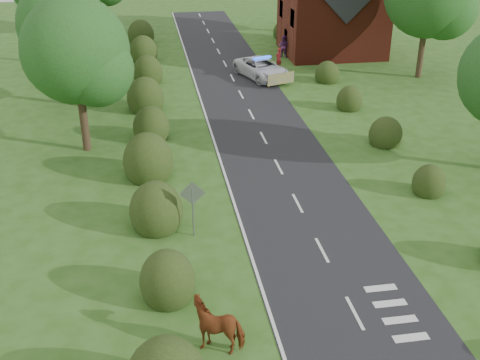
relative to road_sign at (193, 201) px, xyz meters
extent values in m
plane|color=#2F5B18|center=(5.00, -2.00, -1.65)|extent=(120.00, 120.00, 0.00)
cube|color=black|center=(5.00, 13.00, -1.64)|extent=(6.00, 70.00, 0.02)
cube|color=white|center=(5.00, -6.00, -1.63)|extent=(0.12, 1.80, 0.01)
cube|color=white|center=(5.00, -2.00, -1.63)|extent=(0.12, 1.80, 0.01)
cube|color=white|center=(5.00, 2.00, -1.63)|extent=(0.12, 1.80, 0.01)
cube|color=white|center=(5.00, 6.00, -1.63)|extent=(0.12, 1.80, 0.01)
cube|color=white|center=(5.00, 10.00, -1.63)|extent=(0.12, 1.80, 0.01)
cube|color=white|center=(5.00, 14.00, -1.63)|extent=(0.12, 1.80, 0.01)
cube|color=white|center=(5.00, 18.00, -1.63)|extent=(0.12, 1.80, 0.01)
cube|color=white|center=(5.00, 22.00, -1.63)|extent=(0.12, 1.80, 0.01)
cube|color=white|center=(5.00, 26.00, -1.63)|extent=(0.12, 1.80, 0.01)
cube|color=white|center=(5.00, 30.00, -1.63)|extent=(0.12, 1.80, 0.01)
cube|color=white|center=(5.00, 34.00, -1.63)|extent=(0.12, 1.80, 0.01)
cube|color=white|center=(5.00, 38.00, -1.63)|extent=(0.12, 1.80, 0.01)
cube|color=white|center=(5.00, 42.00, -1.63)|extent=(0.12, 1.80, 0.01)
cube|color=white|center=(5.00, 46.00, -1.63)|extent=(0.12, 1.80, 0.01)
cube|color=white|center=(2.10, 13.00, -1.63)|extent=(0.12, 70.00, 0.01)
cube|color=white|center=(6.40, -7.50, -1.63)|extent=(1.20, 0.35, 0.01)
cube|color=white|center=(6.40, -6.60, -1.63)|extent=(1.20, 0.35, 0.01)
cube|color=white|center=(6.40, -5.70, -1.63)|extent=(1.20, 0.35, 0.01)
cube|color=white|center=(6.40, -4.80, -1.63)|extent=(1.20, 0.35, 0.01)
ellipsoid|color=black|center=(-1.30, -4.00, -0.99)|extent=(2.00, 2.10, 2.40)
ellipsoid|color=black|center=(-1.50, 1.00, -0.91)|extent=(2.30, 2.41, 2.70)
ellipsoid|color=black|center=(-1.70, 6.00, -0.83)|extent=(2.50, 2.62, 3.00)
ellipsoid|color=black|center=(-1.40, 11.00, -0.97)|extent=(2.10, 2.20, 2.50)
ellipsoid|color=black|center=(-1.60, 16.00, -0.88)|extent=(2.40, 2.52, 2.80)
ellipsoid|color=black|center=(-1.30, 22.00, -0.94)|extent=(2.20, 2.31, 2.60)
ellipsoid|color=black|center=(-1.50, 28.00, -0.91)|extent=(2.30, 2.41, 2.70)
ellipsoid|color=black|center=(-1.60, 34.00, -0.88)|extent=(2.40, 2.52, 2.80)
ellipsoid|color=black|center=(11.40, 2.00, -1.13)|extent=(1.60, 1.68, 1.90)
ellipsoid|color=black|center=(11.60, 8.00, -1.08)|extent=(1.90, 2.00, 2.10)
ellipsoid|color=black|center=(11.50, 14.00, -1.10)|extent=(1.70, 1.78, 2.00)
ellipsoid|color=black|center=(11.80, 20.00, -1.10)|extent=(1.80, 1.89, 2.00)
ellipsoid|color=black|center=(11.60, 34.00, -1.10)|extent=(1.70, 1.78, 2.00)
cylinder|color=#332316|center=(-5.00, 10.00, 0.33)|extent=(0.44, 0.44, 3.96)
sphere|color=#1A481C|center=(-5.00, 10.00, 3.93)|extent=(5.60, 5.60, 5.60)
sphere|color=#367426|center=(-4.02, 9.44, 3.03)|extent=(3.92, 3.92, 3.92)
cylinder|color=#332316|center=(-6.50, 18.00, 0.22)|extent=(0.44, 0.44, 3.74)
sphere|color=#1A481C|center=(-6.50, 18.00, 3.62)|extent=(5.60, 5.60, 5.60)
sphere|color=#367426|center=(-5.52, 17.44, 2.77)|extent=(3.92, 3.92, 3.92)
cylinder|color=#332316|center=(-8.00, 28.00, 0.77)|extent=(0.44, 0.44, 4.84)
cylinder|color=#332316|center=(-5.50, 38.00, 0.44)|extent=(0.44, 0.44, 4.18)
cylinder|color=#332316|center=(19.00, 20.00, 0.55)|extent=(0.44, 0.44, 4.40)
sphere|color=#367426|center=(20.12, 19.36, 3.55)|extent=(4.48, 4.48, 4.48)
cylinder|color=#332316|center=(14.00, 36.00, 0.33)|extent=(0.44, 0.44, 3.96)
cylinder|color=gray|center=(0.00, 0.00, -0.55)|extent=(0.08, 0.08, 2.20)
cube|color=gray|center=(0.00, 0.00, 0.35)|extent=(1.06, 0.04, 1.06)
cube|color=maroon|center=(14.50, 28.00, 1.10)|extent=(8.00, 7.00, 5.50)
imported|color=#6E310E|center=(0.18, -6.74, -0.92)|extent=(2.29, 1.66, 1.46)
imported|color=silver|center=(7.20, 21.68, -0.91)|extent=(4.08, 5.83, 1.48)
cube|color=yellow|center=(8.09, 19.15, -0.99)|extent=(2.10, 0.79, 0.81)
cube|color=blue|center=(7.20, 21.68, -0.10)|extent=(1.48, 0.75, 0.14)
imported|color=#B3222C|center=(9.02, 24.02, -0.84)|extent=(0.71, 0.66, 1.62)
imported|color=#682E75|center=(10.19, 27.34, -0.74)|extent=(1.12, 1.07, 1.83)
camera|label=1|loc=(-1.60, -21.65, 11.75)|focal=45.00mm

